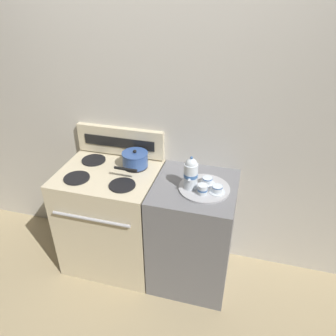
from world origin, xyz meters
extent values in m
plane|color=tan|center=(0.00, 0.00, 0.00)|extent=(6.00, 6.00, 0.00)
cube|color=beige|center=(0.00, 0.33, 1.10)|extent=(6.00, 0.05, 2.20)
cube|color=beige|center=(-0.30, 0.00, 0.45)|extent=(0.75, 0.61, 0.89)
cylinder|color=silver|center=(-0.30, -0.32, 0.69)|extent=(0.60, 0.02, 0.02)
cylinder|color=black|center=(-0.48, 0.14, 0.90)|extent=(0.19, 0.19, 0.01)
cylinder|color=black|center=(-0.12, 0.14, 0.90)|extent=(0.19, 0.19, 0.01)
cylinder|color=black|center=(-0.48, -0.14, 0.90)|extent=(0.19, 0.19, 0.01)
cylinder|color=black|center=(-0.12, -0.14, 0.90)|extent=(0.19, 0.19, 0.01)
cube|color=beige|center=(-0.30, 0.28, 1.02)|extent=(0.73, 0.05, 0.23)
cube|color=black|center=(-0.30, 0.26, 1.02)|extent=(0.60, 0.01, 0.08)
cube|color=slate|center=(0.38, 0.00, 0.45)|extent=(0.59, 0.61, 0.89)
cylinder|color=#335193|center=(-0.12, 0.14, 0.95)|extent=(0.19, 0.19, 0.10)
cylinder|color=#335193|center=(-0.12, 0.14, 1.01)|extent=(0.20, 0.20, 0.01)
sphere|color=black|center=(-0.12, 0.14, 1.03)|extent=(0.03, 0.03, 0.03)
cylinder|color=black|center=(-0.13, -0.05, 0.98)|extent=(0.17, 0.03, 0.02)
cylinder|color=#B2B2B7|center=(0.45, -0.02, 0.90)|extent=(0.36, 0.36, 0.01)
cylinder|color=silver|center=(0.35, -0.05, 1.00)|extent=(0.10, 0.10, 0.19)
cylinder|color=#38609E|center=(0.35, -0.05, 1.01)|extent=(0.10, 0.10, 0.03)
sphere|color=silver|center=(0.35, -0.05, 1.09)|extent=(0.08, 0.08, 0.08)
sphere|color=#38609E|center=(0.35, -0.05, 1.14)|extent=(0.02, 0.02, 0.02)
cone|color=silver|center=(0.35, -0.12, 1.01)|extent=(0.03, 0.07, 0.06)
cylinder|color=silver|center=(0.46, 0.03, 0.91)|extent=(0.11, 0.11, 0.01)
cylinder|color=silver|center=(0.46, 0.03, 0.93)|extent=(0.07, 0.07, 0.04)
cylinder|color=#38609E|center=(0.46, 0.03, 0.95)|extent=(0.07, 0.07, 0.01)
cylinder|color=silver|center=(0.54, -0.06, 0.91)|extent=(0.11, 0.11, 0.01)
cylinder|color=silver|center=(0.54, -0.06, 0.93)|extent=(0.07, 0.07, 0.04)
cylinder|color=#38609E|center=(0.54, -0.06, 0.95)|extent=(0.07, 0.07, 0.01)
cylinder|color=silver|center=(0.45, -0.10, 0.94)|extent=(0.07, 0.07, 0.07)
cylinder|color=#38609E|center=(0.45, -0.10, 0.94)|extent=(0.07, 0.07, 0.01)
camera|label=1|loc=(0.70, -1.91, 2.20)|focal=35.00mm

